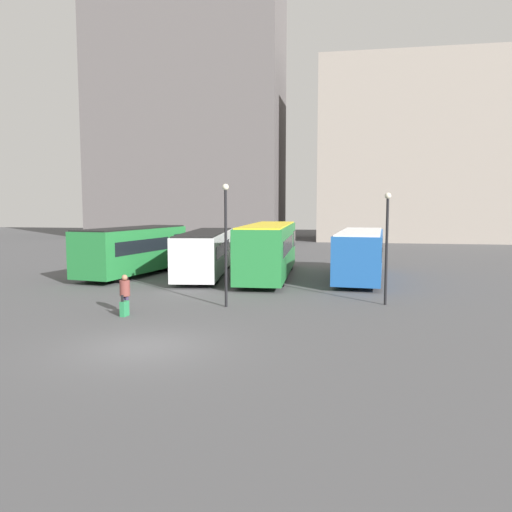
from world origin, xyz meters
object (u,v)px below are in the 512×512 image
Objects in this scene: bus_1 at (206,251)px; bus_2 at (269,248)px; bus_0 at (134,249)px; suitcase at (124,309)px; lamp_post_1 at (387,238)px; lamp_post_0 at (226,235)px; traveler at (125,290)px; bus_3 at (360,253)px.

bus_1 is 0.97× the size of bus_2.
bus_0 reaches higher than suitcase.
lamp_post_1 reaches higher than bus_0.
lamp_post_0 is (3.55, 2.54, 2.84)m from suitcase.
bus_0 is 0.82× the size of bus_1.
bus_1 is at bearing 110.50° from lamp_post_0.
bus_2 is 12.33m from traveler.
traveler is at bearing -160.62° from lamp_post_1.
bus_1 is 10.60m from lamp_post_0.
bus_3 is 11.44m from lamp_post_0.
traveler is (-4.16, -11.58, -0.83)m from bus_2.
bus_2 reaches higher than bus_1.
traveler is 0.82m from suitcase.
bus_3 is at bearing 96.31° from lamp_post_1.
bus_0 is 0.79× the size of bus_2.
traveler reaches higher than suitcase.
lamp_post_1 is at bearing -169.37° from bus_3.
suitcase is at bearing 172.69° from bus_1.
bus_0 is at bearing 95.89° from bus_1.
lamp_post_0 is at bearing -127.74° from bus_0.
bus_2 is at bearing 95.33° from bus_3.
bus_2 is at bearing -11.98° from traveler.
lamp_post_1 is (6.43, -7.85, 1.18)m from bus_2.
bus_0 is 1.79× the size of lamp_post_0.
bus_2 is 12.79m from suitcase.
lamp_post_0 reaches higher than suitcase.
bus_3 is 2.05× the size of lamp_post_1.
suitcase is at bearing -157.98° from lamp_post_1.
traveler is at bearing 157.81° from bus_2.
lamp_post_0 is at bearing 175.00° from bus_2.
bus_2 is at bearing -75.20° from bus_0.
bus_0 is at bearing 29.73° from suitcase.
lamp_post_0 is (8.08, -8.72, 1.50)m from bus_0.
lamp_post_0 is at bearing -53.35° from traveler.
bus_3 is (9.65, -0.19, 0.06)m from bus_1.
bus_2 is at bearing 129.31° from lamp_post_1.
bus_0 reaches higher than bus_1.
lamp_post_1 reaches higher than bus_3.
bus_2 is 2.25× the size of lamp_post_0.
bus_0 is 1.92× the size of lamp_post_1.
lamp_post_0 reaches higher than traveler.
suitcase is at bearing -148.61° from bus_0.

